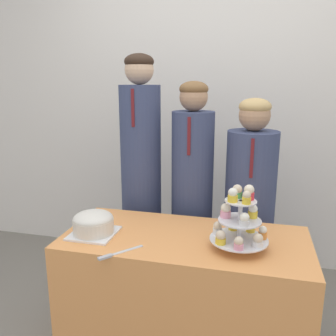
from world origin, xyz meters
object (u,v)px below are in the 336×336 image
Objects in this scene: round_cake at (93,223)px; student_0 at (141,190)px; student_1 at (192,206)px; cupcake_stand at (240,220)px; student_2 at (249,220)px; cake_knife at (114,254)px.

student_0 is at bearing 84.59° from round_cake.
round_cake is 0.71m from student_1.
round_cake is 0.15× the size of student_1.
cupcake_stand reaches higher than round_cake.
student_1 reaches higher than cupcake_stand.
cupcake_stand is at bearing -60.68° from student_1.
round_cake is 0.73× the size of cupcake_stand.
student_2 is at bearing 0.00° from student_1.
student_0 is (-0.12, 0.77, 0.06)m from cake_knife.
student_1 is (0.39, 0.59, -0.09)m from round_cake.
cupcake_stand is (0.53, 0.20, 0.13)m from cake_knife.
cake_knife is 0.11× the size of student_0.
cake_knife is 0.13× the size of student_2.
student_1 is at bearing 56.61° from round_cake.
round_cake is 0.16× the size of student_2.
round_cake is at bearing -95.41° from student_0.
round_cake reaches higher than cake_knife.
student_0 is (0.06, 0.59, -0.00)m from round_cake.
student_0 reaches higher than cupcake_stand.
cupcake_stand is 0.87m from student_0.
cake_knife is 0.96m from student_2.
round_cake is at bearing 85.55° from cake_knife.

